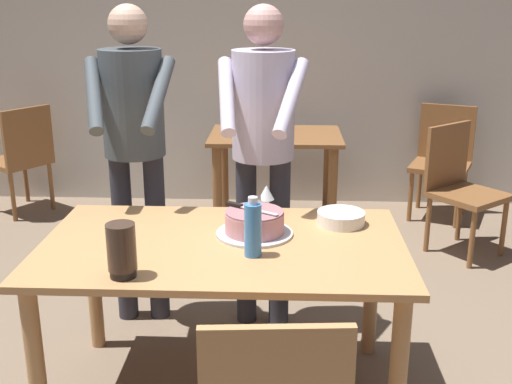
{
  "coord_description": "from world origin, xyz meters",
  "views": [
    {
      "loc": [
        0.25,
        -2.51,
        1.77
      ],
      "look_at": [
        0.13,
        0.25,
        0.9
      ],
      "focal_mm": 44.52,
      "sensor_mm": 36.0,
      "label": 1
    }
  ],
  "objects_px": {
    "cake_knife": "(241,207)",
    "background_chair_1": "(460,184)",
    "hurricane_lamp": "(122,250)",
    "person_cutting_cake": "(263,134)",
    "cake_on_platter": "(254,224)",
    "main_dining_table": "(223,265)",
    "water_bottle": "(253,229)",
    "background_chair_2": "(21,156)",
    "wine_glass_near": "(266,194)",
    "background_chair_0": "(442,157)",
    "plate_stack": "(341,218)",
    "person_standing_beside": "(134,132)",
    "background_table": "(275,155)"
  },
  "relations": [
    {
      "from": "person_standing_beside",
      "to": "water_bottle",
      "type": "bearing_deg",
      "value": -51.75
    },
    {
      "from": "cake_on_platter",
      "to": "wine_glass_near",
      "type": "xyz_separation_m",
      "value": [
        0.04,
        0.28,
        0.05
      ]
    },
    {
      "from": "background_chair_0",
      "to": "background_chair_2",
      "type": "relative_size",
      "value": 1.0
    },
    {
      "from": "cake_on_platter",
      "to": "cake_knife",
      "type": "relative_size",
      "value": 1.42
    },
    {
      "from": "plate_stack",
      "to": "wine_glass_near",
      "type": "bearing_deg",
      "value": 159.88
    },
    {
      "from": "water_bottle",
      "to": "person_standing_beside",
      "type": "height_order",
      "value": "person_standing_beside"
    },
    {
      "from": "main_dining_table",
      "to": "cake_on_platter",
      "type": "distance_m",
      "value": 0.23
    },
    {
      "from": "main_dining_table",
      "to": "cake_knife",
      "type": "height_order",
      "value": "cake_knife"
    },
    {
      "from": "hurricane_lamp",
      "to": "background_chair_2",
      "type": "xyz_separation_m",
      "value": [
        -1.55,
        2.8,
        -0.37
      ]
    },
    {
      "from": "person_standing_beside",
      "to": "cake_knife",
      "type": "bearing_deg",
      "value": -43.62
    },
    {
      "from": "cake_knife",
      "to": "background_chair_1",
      "type": "height_order",
      "value": "background_chair_1"
    },
    {
      "from": "plate_stack",
      "to": "background_chair_2",
      "type": "xyz_separation_m",
      "value": [
        -2.42,
        2.2,
        -0.29
      ]
    },
    {
      "from": "person_cutting_cake",
      "to": "background_chair_0",
      "type": "distance_m",
      "value": 2.41
    },
    {
      "from": "main_dining_table",
      "to": "background_chair_2",
      "type": "height_order",
      "value": "background_chair_2"
    },
    {
      "from": "wine_glass_near",
      "to": "background_chair_1",
      "type": "distance_m",
      "value": 1.96
    },
    {
      "from": "cake_on_platter",
      "to": "person_cutting_cake",
      "type": "bearing_deg",
      "value": 88.34
    },
    {
      "from": "wine_glass_near",
      "to": "background_chair_0",
      "type": "bearing_deg",
      "value": 57.74
    },
    {
      "from": "main_dining_table",
      "to": "background_table",
      "type": "distance_m",
      "value": 2.24
    },
    {
      "from": "water_bottle",
      "to": "person_cutting_cake",
      "type": "relative_size",
      "value": 0.15
    },
    {
      "from": "main_dining_table",
      "to": "background_chair_0",
      "type": "relative_size",
      "value": 1.73
    },
    {
      "from": "main_dining_table",
      "to": "hurricane_lamp",
      "type": "height_order",
      "value": "hurricane_lamp"
    },
    {
      "from": "cake_on_platter",
      "to": "person_cutting_cake",
      "type": "distance_m",
      "value": 0.64
    },
    {
      "from": "cake_on_platter",
      "to": "person_cutting_cake",
      "type": "xyz_separation_m",
      "value": [
        0.02,
        0.58,
        0.27
      ]
    },
    {
      "from": "hurricane_lamp",
      "to": "background_chair_1",
      "type": "height_order",
      "value": "hurricane_lamp"
    },
    {
      "from": "main_dining_table",
      "to": "person_standing_beside",
      "type": "distance_m",
      "value": 0.98
    },
    {
      "from": "hurricane_lamp",
      "to": "person_cutting_cake",
      "type": "distance_m",
      "value": 1.16
    },
    {
      "from": "plate_stack",
      "to": "background_table",
      "type": "distance_m",
      "value": 2.02
    },
    {
      "from": "person_cutting_cake",
      "to": "background_chair_0",
      "type": "height_order",
      "value": "person_cutting_cake"
    },
    {
      "from": "plate_stack",
      "to": "person_cutting_cake",
      "type": "xyz_separation_m",
      "value": [
        -0.38,
        0.43,
        0.3
      ]
    },
    {
      "from": "background_chair_1",
      "to": "background_chair_0",
      "type": "bearing_deg",
      "value": 85.84
    },
    {
      "from": "cake_on_platter",
      "to": "background_chair_1",
      "type": "bearing_deg",
      "value": 51.06
    },
    {
      "from": "hurricane_lamp",
      "to": "cake_knife",
      "type": "bearing_deg",
      "value": 50.0
    },
    {
      "from": "cake_on_platter",
      "to": "wine_glass_near",
      "type": "distance_m",
      "value": 0.29
    },
    {
      "from": "cake_knife",
      "to": "hurricane_lamp",
      "type": "height_order",
      "value": "hurricane_lamp"
    },
    {
      "from": "hurricane_lamp",
      "to": "person_cutting_cake",
      "type": "bearing_deg",
      "value": 64.61
    },
    {
      "from": "plate_stack",
      "to": "background_chair_1",
      "type": "bearing_deg",
      "value": 57.74
    },
    {
      "from": "cake_on_platter",
      "to": "main_dining_table",
      "type": "bearing_deg",
      "value": -143.28
    },
    {
      "from": "plate_stack",
      "to": "person_cutting_cake",
      "type": "height_order",
      "value": "person_cutting_cake"
    },
    {
      "from": "cake_knife",
      "to": "background_chair_2",
      "type": "distance_m",
      "value": 3.06
    },
    {
      "from": "water_bottle",
      "to": "background_chair_2",
      "type": "xyz_separation_m",
      "value": [
        -2.03,
        2.58,
        -0.37
      ]
    },
    {
      "from": "plate_stack",
      "to": "person_cutting_cake",
      "type": "relative_size",
      "value": 0.13
    },
    {
      "from": "cake_on_platter",
      "to": "background_chair_0",
      "type": "distance_m",
      "value": 2.85
    },
    {
      "from": "person_cutting_cake",
      "to": "person_standing_beside",
      "type": "height_order",
      "value": "same"
    },
    {
      "from": "person_standing_beside",
      "to": "background_chair_0",
      "type": "relative_size",
      "value": 1.91
    },
    {
      "from": "main_dining_table",
      "to": "water_bottle",
      "type": "xyz_separation_m",
      "value": [
        0.14,
        -0.13,
        0.22
      ]
    },
    {
      "from": "main_dining_table",
      "to": "cake_on_platter",
      "type": "height_order",
      "value": "cake_on_platter"
    },
    {
      "from": "person_cutting_cake",
      "to": "background_chair_1",
      "type": "xyz_separation_m",
      "value": [
        1.34,
        1.1,
        -0.58
      ]
    },
    {
      "from": "person_cutting_cake",
      "to": "water_bottle",
      "type": "bearing_deg",
      "value": -90.88
    },
    {
      "from": "wine_glass_near",
      "to": "main_dining_table",
      "type": "bearing_deg",
      "value": -115.07
    },
    {
      "from": "main_dining_table",
      "to": "cake_knife",
      "type": "relative_size",
      "value": 6.51
    }
  ]
}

